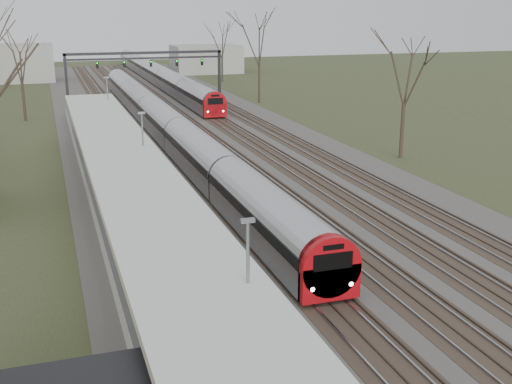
# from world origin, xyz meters

# --- Properties ---
(track_bed) EXTENTS (24.00, 160.00, 0.22)m
(track_bed) POSITION_xyz_m (0.26, 55.00, 0.06)
(track_bed) COLOR #474442
(track_bed) RESTS_ON ground
(platform) EXTENTS (3.50, 69.00, 1.00)m
(platform) POSITION_xyz_m (-9.05, 37.50, 0.50)
(platform) COLOR #9E9B93
(platform) RESTS_ON ground
(canopy) EXTENTS (4.10, 50.00, 3.11)m
(canopy) POSITION_xyz_m (-9.05, 32.99, 3.93)
(canopy) COLOR slate
(canopy) RESTS_ON platform
(signal_gantry) EXTENTS (21.00, 0.59, 6.08)m
(signal_gantry) POSITION_xyz_m (0.29, 84.99, 4.91)
(signal_gantry) COLOR black
(signal_gantry) RESTS_ON ground
(tree_east_far) EXTENTS (5.00, 5.00, 10.30)m
(tree_east_far) POSITION_xyz_m (14.00, 42.00, 7.29)
(tree_east_far) COLOR #2D231C
(tree_east_far) RESTS_ON ground
(train_near) EXTENTS (2.62, 75.21, 3.05)m
(train_near) POSITION_xyz_m (-2.50, 56.70, 1.48)
(train_near) COLOR #9799A0
(train_near) RESTS_ON ground
(train_far) EXTENTS (2.62, 75.21, 3.05)m
(train_far) POSITION_xyz_m (4.50, 101.77, 1.48)
(train_far) COLOR #9799A0
(train_far) RESTS_ON ground
(passenger) EXTENTS (0.49, 0.71, 1.89)m
(passenger) POSITION_xyz_m (-8.88, 18.28, 1.95)
(passenger) COLOR #28274D
(passenger) RESTS_ON platform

